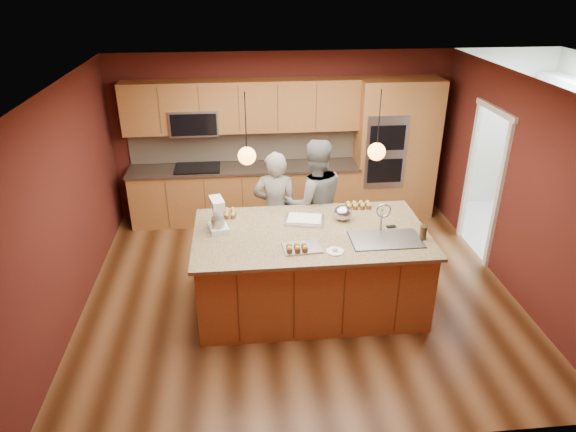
{
  "coord_description": "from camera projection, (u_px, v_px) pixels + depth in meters",
  "views": [
    {
      "loc": [
        -0.71,
        -5.68,
        3.87
      ],
      "look_at": [
        -0.16,
        -0.1,
        1.13
      ],
      "focal_mm": 32.0,
      "sensor_mm": 36.0,
      "label": 1
    }
  ],
  "objects": [
    {
      "name": "floor",
      "position": [
        299.0,
        289.0,
        6.84
      ],
      "size": [
        5.5,
        5.5,
        0.0
      ],
      "primitive_type": "plane",
      "color": "#41220F",
      "rests_on": "ground"
    },
    {
      "name": "ceiling",
      "position": [
        302.0,
        84.0,
        5.65
      ],
      "size": [
        5.5,
        5.5,
        0.0
      ],
      "primitive_type": "plane",
      "rotation": [
        3.14,
        0.0,
        0.0
      ],
      "color": "silver",
      "rests_on": "ground"
    },
    {
      "name": "wall_back",
      "position": [
        282.0,
        135.0,
        8.48
      ],
      "size": [
        5.5,
        0.0,
        5.5
      ],
      "primitive_type": "plane",
      "rotation": [
        1.57,
        0.0,
        0.0
      ],
      "color": "#4E1B15",
      "rests_on": "ground"
    },
    {
      "name": "wall_front",
      "position": [
        339.0,
        324.0,
        4.01
      ],
      "size": [
        5.5,
        0.0,
        5.5
      ],
      "primitive_type": "plane",
      "rotation": [
        -1.57,
        0.0,
        0.0
      ],
      "color": "#4E1B15",
      "rests_on": "ground"
    },
    {
      "name": "wall_left",
      "position": [
        68.0,
        205.0,
        6.0
      ],
      "size": [
        0.0,
        5.0,
        5.0
      ],
      "primitive_type": "plane",
      "rotation": [
        1.57,
        0.0,
        1.57
      ],
      "color": "#4E1B15",
      "rests_on": "ground"
    },
    {
      "name": "wall_right",
      "position": [
        516.0,
        187.0,
        6.49
      ],
      "size": [
        0.0,
        5.0,
        5.0
      ],
      "primitive_type": "plane",
      "rotation": [
        1.57,
        0.0,
        -1.57
      ],
      "color": "#4E1B15",
      "rests_on": "ground"
    },
    {
      "name": "cabinet_run",
      "position": [
        242.0,
        163.0,
        8.36
      ],
      "size": [
        3.74,
        0.64,
        2.3
      ],
      "color": "olive",
      "rests_on": "floor"
    },
    {
      "name": "oven_column",
      "position": [
        395.0,
        149.0,
        8.46
      ],
      "size": [
        1.3,
        0.62,
        2.3
      ],
      "color": "olive",
      "rests_on": "floor"
    },
    {
      "name": "doorway_trim",
      "position": [
        483.0,
        185.0,
        7.33
      ],
      "size": [
        0.08,
        1.11,
        2.2
      ],
      "primitive_type": null,
      "color": "white",
      "rests_on": "wall_right"
    },
    {
      "name": "pendant_left",
      "position": [
        247.0,
        156.0,
        5.61
      ],
      "size": [
        0.2,
        0.2,
        0.8
      ],
      "color": "black",
      "rests_on": "ceiling"
    },
    {
      "name": "pendant_right",
      "position": [
        377.0,
        151.0,
        5.74
      ],
      "size": [
        0.2,
        0.2,
        0.8
      ],
      "color": "black",
      "rests_on": "ceiling"
    },
    {
      "name": "island",
      "position": [
        311.0,
        268.0,
        6.32
      ],
      "size": [
        2.78,
        1.55,
        1.4
      ],
      "color": "olive",
      "rests_on": "floor"
    },
    {
      "name": "person_left",
      "position": [
        275.0,
        210.0,
        7.07
      ],
      "size": [
        0.66,
        0.47,
        1.69
      ],
      "primitive_type": "imported",
      "rotation": [
        0.0,
        0.0,
        3.03
      ],
      "color": "black",
      "rests_on": "floor"
    },
    {
      "name": "person_right",
      "position": [
        314.0,
        203.0,
        7.08
      ],
      "size": [
        0.97,
        0.8,
        1.84
      ],
      "primitive_type": "imported",
      "rotation": [
        0.0,
        0.0,
        3.27
      ],
      "color": "gray",
      "rests_on": "floor"
    },
    {
      "name": "stand_mixer",
      "position": [
        218.0,
        217.0,
        6.08
      ],
      "size": [
        0.27,
        0.33,
        0.4
      ],
      "rotation": [
        0.0,
        0.0,
        0.24
      ],
      "color": "white",
      "rests_on": "island"
    },
    {
      "name": "sheet_cake",
      "position": [
        304.0,
        220.0,
        6.35
      ],
      "size": [
        0.54,
        0.44,
        0.05
      ],
      "rotation": [
        0.0,
        0.0,
        -0.22
      ],
      "color": "silver",
      "rests_on": "island"
    },
    {
      "name": "cooling_rack",
      "position": [
        302.0,
        248.0,
        5.74
      ],
      "size": [
        0.44,
        0.34,
        0.02
      ],
      "primitive_type": "cube",
      "rotation": [
        0.0,
        0.0,
        0.1
      ],
      "color": "#9EA1A5",
      "rests_on": "island"
    },
    {
      "name": "mixing_bowl",
      "position": [
        343.0,
        213.0,
        6.36
      ],
      "size": [
        0.23,
        0.23,
        0.19
      ],
      "primitive_type": "ellipsoid",
      "color": "silver",
      "rests_on": "island"
    },
    {
      "name": "plate",
      "position": [
        335.0,
        251.0,
        5.67
      ],
      "size": [
        0.2,
        0.2,
        0.01
      ],
      "primitive_type": "cylinder",
      "color": "white",
      "rests_on": "island"
    },
    {
      "name": "tumbler",
      "position": [
        423.0,
        233.0,
        5.91
      ],
      "size": [
        0.08,
        0.08,
        0.17
      ],
      "primitive_type": "cylinder",
      "color": "#382712",
      "rests_on": "island"
    },
    {
      "name": "phone",
      "position": [
        391.0,
        227.0,
        6.22
      ],
      "size": [
        0.12,
        0.08,
        0.01
      ],
      "primitive_type": "cube",
      "rotation": [
        0.0,
        0.0,
        0.13
      ],
      "color": "black",
      "rests_on": "island"
    },
    {
      "name": "cupcakes_left",
      "position": [
        227.0,
        213.0,
        6.49
      ],
      "size": [
        0.24,
        0.24,
        0.07
      ],
      "primitive_type": null,
      "color": "gold",
      "rests_on": "island"
    },
    {
      "name": "cupcakes_rack",
      "position": [
        297.0,
        247.0,
        5.66
      ],
      "size": [
        0.25,
        0.17,
        0.07
      ],
      "primitive_type": null,
      "color": "gold",
      "rests_on": "island"
    },
    {
      "name": "cupcakes_right",
      "position": [
        358.0,
        205.0,
        6.7
      ],
      "size": [
        0.34,
        0.17,
        0.08
      ],
      "primitive_type": null,
      "color": "gold",
      "rests_on": "island"
    },
    {
      "name": "washer",
      "position": [
        570.0,
        216.0,
        7.76
      ],
      "size": [
        0.59,
        0.61,
        0.93
      ],
      "primitive_type": "cube",
      "rotation": [
        0.0,
        0.0,
        0.03
      ],
      "color": "white",
      "rests_on": "floor"
    },
    {
      "name": "dryer",
      "position": [
        544.0,
        197.0,
        8.42
      ],
      "size": [
        0.67,
        0.69,
        0.92
      ],
      "primitive_type": "cube",
      "rotation": [
        0.0,
        0.0,
        -0.19
      ],
      "color": "white",
      "rests_on": "floor"
    }
  ]
}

